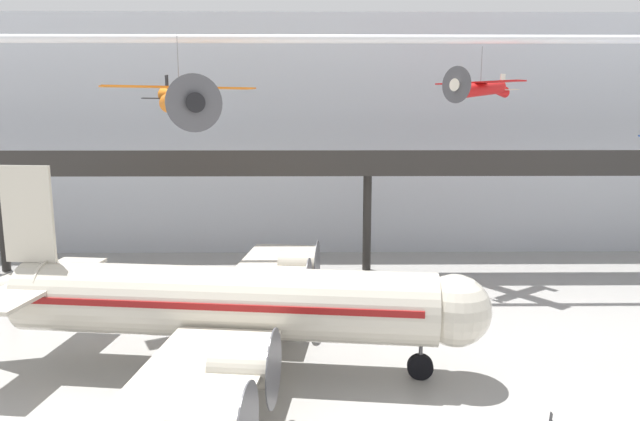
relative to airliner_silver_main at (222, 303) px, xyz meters
name	(u,v)px	position (x,y,z in m)	size (l,w,h in m)	color
hangar_back_wall	(361,136)	(9.12, 26.11, 7.29)	(140.00, 3.00, 21.83)	silver
mezzanine_walkway	(369,170)	(9.12, 17.71, 4.94)	(110.00, 3.20, 10.23)	#2D2B28
ceiling_truss_beam	(377,39)	(9.12, 13.41, 14.56)	(120.00, 0.60, 0.60)	silver
airliner_silver_main	(222,303)	(0.00, 0.00, 0.00)	(27.35, 31.31, 10.54)	beige
suspended_plane_orange_highwing	(179,97)	(-3.68, 8.46, 10.50)	(9.02, 7.96, 5.85)	orange
suspended_plane_red_highwing	(480,88)	(17.04, 15.17, 11.25)	(6.13, 6.60, 4.11)	red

